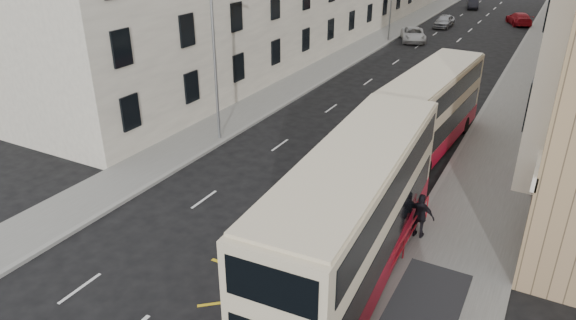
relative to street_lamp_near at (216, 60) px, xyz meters
The scene contains 15 objects.
ground 14.35m from the street_lamp_near, 62.11° to the right, with size 200.00×200.00×0.00m, color black.
pavement_right 23.47m from the street_lamp_near, 51.44° to the left, with size 4.00×120.00×0.15m, color slate.
pavement_left 18.60m from the street_lamp_near, 93.66° to the left, with size 3.00×120.00×0.15m, color slate.
kerb_right 22.30m from the street_lamp_near, 55.55° to the left, with size 0.25×120.00×0.15m, color gray.
kerb_left 18.57m from the street_lamp_near, 88.89° to the left, with size 0.25×120.00×0.15m, color gray.
road_markings 33.92m from the street_lamp_near, 79.11° to the left, with size 10.00×110.00×0.01m, color silver, non-canonical shape.
guard_railing 14.56m from the street_lamp_near, 26.38° to the right, with size 0.06×6.56×1.01m.
street_lamp_near is the anchor object (origin of this frame).
double_decker_front 13.89m from the street_lamp_near, 35.20° to the right, with size 3.46×12.33×4.86m.
double_decker_rear 11.74m from the street_lamp_near, 21.94° to the left, with size 3.22×11.21×4.42m.
pedestrian_far 13.96m from the street_lamp_near, 19.75° to the right, with size 1.09×0.45×1.85m, color black.
white_van 31.44m from the street_lamp_near, 85.88° to the left, with size 2.28×4.96×1.38m, color silver.
car_silver 40.57m from the street_lamp_near, 85.36° to the left, with size 1.72×4.29×1.46m, color #95979B.
car_dark 56.37m from the street_lamp_near, 86.35° to the left, with size 1.39×3.97×1.31m, color black.
car_red 47.53m from the street_lamp_near, 76.88° to the left, with size 2.04×5.02×1.46m, color maroon.
Camera 1 is at (9.95, -9.92, 11.44)m, focal length 32.00 mm.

